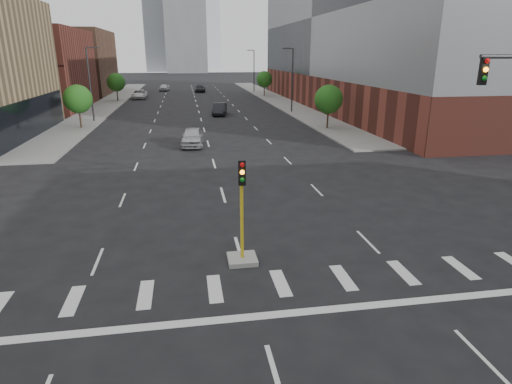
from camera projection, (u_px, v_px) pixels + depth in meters
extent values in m
cube|color=gray|center=(111.00, 102.00, 76.58)|extent=(5.00, 92.00, 0.15)
cube|color=gray|center=(275.00, 99.00, 81.22)|extent=(5.00, 92.00, 0.15)
cube|color=brown|center=(14.00, 69.00, 65.30)|extent=(20.00, 22.00, 12.00)
cube|color=brown|center=(60.00, 63.00, 89.55)|extent=(20.00, 24.00, 13.00)
cube|color=brown|center=(380.00, 91.00, 69.58)|extent=(24.00, 70.00, 5.00)
cube|color=slate|center=(386.00, 18.00, 66.19)|extent=(24.00, 70.00, 17.00)
cube|color=slate|center=(185.00, 21.00, 190.39)|extent=(18.00, 18.00, 44.00)
cube|color=#999993|center=(242.00, 259.00, 17.89)|extent=(1.20, 1.20, 0.20)
cylinder|color=gold|center=(242.00, 221.00, 17.36)|extent=(0.14, 0.14, 3.20)
cube|color=black|center=(242.00, 173.00, 16.55)|extent=(0.28, 0.18, 1.00)
sphere|color=red|center=(242.00, 165.00, 16.34)|extent=(0.18, 0.18, 0.18)
sphere|color=orange|center=(242.00, 172.00, 16.44)|extent=(0.18, 0.18, 0.18)
sphere|color=#0C7F19|center=(242.00, 180.00, 16.53)|extent=(0.18, 0.18, 0.18)
cube|color=black|center=(483.00, 71.00, 15.48)|extent=(0.28, 0.18, 1.00)
sphere|color=red|center=(487.00, 61.00, 15.26)|extent=(0.18, 0.18, 0.18)
sphere|color=orange|center=(486.00, 70.00, 15.35)|extent=(0.18, 0.18, 0.18)
sphere|color=#0C7F19|center=(485.00, 78.00, 15.45)|extent=(0.18, 0.18, 0.18)
cylinder|color=#2D2D30|center=(292.00, 81.00, 61.79)|extent=(0.20, 0.20, 9.00)
cube|color=#2D2D30|center=(288.00, 48.00, 60.28)|extent=(1.40, 0.22, 0.15)
cylinder|color=#2D2D30|center=(254.00, 72.00, 94.64)|extent=(0.20, 0.20, 9.00)
cube|color=#2D2D30|center=(250.00, 50.00, 93.13)|extent=(1.40, 0.22, 0.15)
cylinder|color=#2D2D30|center=(90.00, 86.00, 52.92)|extent=(0.20, 0.20, 9.00)
cube|color=#2D2D30|center=(93.00, 48.00, 51.65)|extent=(1.40, 0.22, 0.15)
cylinder|color=#382619|center=(80.00, 120.00, 49.22)|extent=(0.20, 0.20, 1.75)
sphere|color=#205316|center=(78.00, 99.00, 48.49)|extent=(3.20, 3.20, 3.20)
cylinder|color=#382619|center=(117.00, 96.00, 77.38)|extent=(0.20, 0.20, 1.75)
sphere|color=#205316|center=(116.00, 82.00, 76.64)|extent=(3.20, 3.20, 3.20)
cylinder|color=#382619|center=(328.00, 120.00, 48.86)|extent=(0.20, 0.20, 1.75)
sphere|color=#205316|center=(329.00, 99.00, 48.13)|extent=(3.20, 3.20, 3.20)
cylinder|color=#382619|center=(264.00, 91.00, 86.41)|extent=(0.20, 0.20, 1.75)
sphere|color=#205316|center=(264.00, 79.00, 85.67)|extent=(3.20, 3.20, 3.20)
imported|color=#B3B3B8|center=(192.00, 137.00, 40.13)|extent=(2.38, 5.11, 1.69)
imported|color=black|center=(220.00, 109.00, 60.34)|extent=(2.54, 5.26, 1.66)
imported|color=silver|center=(140.00, 94.00, 82.22)|extent=(2.93, 6.10, 1.68)
imported|color=black|center=(200.00, 89.00, 96.32)|extent=(2.65, 5.46, 1.53)
imported|color=#B4B5B9|center=(164.00, 87.00, 99.51)|extent=(2.42, 4.88, 1.60)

